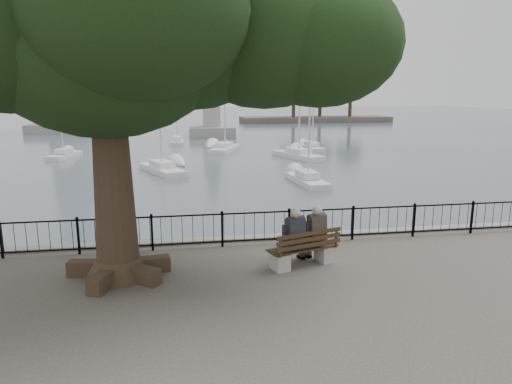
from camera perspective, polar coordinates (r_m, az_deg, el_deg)
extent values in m
cube|color=gray|center=(14.27, -0.33, -7.86)|extent=(200.00, 0.40, 1.20)
plane|color=#3C4955|center=(113.39, -8.47, 9.18)|extent=(260.00, 260.00, 0.00)
cube|color=black|center=(13.36, 0.00, -2.60)|extent=(22.00, 0.04, 0.04)
cube|color=black|center=(13.59, 0.00, -5.99)|extent=(22.00, 0.04, 0.04)
cube|color=gray|center=(11.70, 3.03, -8.68)|extent=(0.50, 0.56, 0.43)
cube|color=gray|center=(12.41, 8.57, -7.58)|extent=(0.50, 0.56, 0.43)
cube|color=black|center=(11.96, 5.91, -6.96)|extent=(1.97, 1.07, 0.04)
cube|color=black|center=(11.63, 6.71, -5.89)|extent=(1.82, 0.61, 0.42)
cube|color=black|center=(11.77, 4.63, -6.60)|extent=(0.46, 0.42, 0.25)
cube|color=black|center=(11.55, 4.97, -4.88)|extent=(0.52, 0.38, 0.63)
sphere|color=tan|center=(11.47, 4.90, -2.70)|extent=(0.24, 0.24, 0.24)
ellipsoid|color=#AAAAAA|center=(11.44, 4.97, -2.55)|extent=(0.25, 0.25, 0.22)
cube|color=black|center=(12.14, 3.84, -7.83)|extent=(0.46, 0.54, 0.47)
cube|color=#282521|center=(12.11, 7.27, -6.12)|extent=(0.46, 0.42, 0.25)
cube|color=#282521|center=(11.90, 7.64, -4.44)|extent=(0.52, 0.38, 0.63)
sphere|color=tan|center=(11.81, 7.58, -2.33)|extent=(0.24, 0.24, 0.24)
ellipsoid|color=#AAAAAA|center=(11.78, 7.66, -2.18)|extent=(0.25, 0.25, 0.22)
cube|color=#282521|center=(12.46, 6.44, -7.33)|extent=(0.46, 0.54, 0.47)
cone|color=black|center=(11.80, -16.77, -8.92)|extent=(1.62, 1.62, 0.48)
cone|color=black|center=(11.16, -17.58, 3.80)|extent=(1.05, 1.05, 5.73)
ellipsoid|color=black|center=(11.12, -18.49, 17.55)|extent=(5.54, 5.54, 4.32)
ellipsoid|color=black|center=(11.44, -8.75, 19.76)|extent=(4.96, 4.96, 3.87)
ellipsoid|color=black|center=(11.31, 1.07, 19.01)|extent=(4.39, 4.39, 3.42)
ellipsoid|color=black|center=(11.21, 8.01, 17.98)|extent=(3.82, 3.82, 2.98)
ellipsoid|color=black|center=(11.13, -29.24, 18.16)|extent=(4.77, 4.77, 3.72)
ellipsoid|color=black|center=(13.02, -21.41, 19.00)|extent=(4.39, 4.39, 3.42)
ellipsoid|color=black|center=(9.48, -14.74, 21.16)|extent=(4.39, 4.39, 3.42)
ellipsoid|color=black|center=(12.47, -5.12, 20.96)|extent=(4.20, 4.20, 3.28)
cube|color=gray|center=(74.13, -21.98, 7.48)|extent=(10.66, 10.66, 1.40)
cone|color=gray|center=(74.45, -22.81, 17.63)|extent=(6.82, 6.82, 25.58)
cube|color=gray|center=(60.58, -5.56, 7.46)|extent=(5.75, 5.75, 1.40)
cube|color=gray|center=(60.43, -5.60, 9.74)|extent=(2.11, 2.49, 3.83)
cube|color=gray|center=(60.39, -5.64, 11.70)|extent=(2.49, 2.87, 0.30)
cube|color=gray|center=(60.68, -5.68, 12.48)|extent=(1.25, 2.11, 1.34)
cube|color=gray|center=(59.73, -5.63, 13.13)|extent=(1.44, 0.96, 1.53)
sphere|color=gray|center=(59.38, -5.62, 14.15)|extent=(1.63, 1.63, 1.63)
cube|color=silver|center=(32.88, -11.64, 2.58)|extent=(3.55, 5.65, 0.61)
cube|color=silver|center=(32.80, -11.68, 3.44)|extent=(1.91, 2.50, 0.46)
cylinder|color=silver|center=(32.16, -12.10, 12.70)|extent=(0.12, 0.12, 10.96)
cube|color=silver|center=(28.34, 6.38, 1.26)|extent=(1.66, 4.89, 0.53)
cube|color=silver|center=(28.25, 6.40, 2.26)|extent=(1.11, 2.02, 0.40)
cylinder|color=silver|center=(27.60, 6.76, 10.75)|extent=(0.11, 0.11, 8.76)
cube|color=silver|center=(39.84, 5.25, 4.39)|extent=(3.57, 6.09, 0.65)
cube|color=silver|center=(39.78, 5.26, 5.10)|extent=(1.95, 2.67, 0.49)
cylinder|color=silver|center=(39.18, 5.52, 12.06)|extent=(0.13, 0.13, 10.04)
cube|color=silver|center=(43.40, -22.81, 4.13)|extent=(2.21, 4.78, 0.51)
cube|color=silver|center=(43.34, -22.86, 4.78)|extent=(1.31, 2.03, 0.38)
cylinder|color=silver|center=(42.83, -23.43, 10.61)|extent=(0.10, 0.10, 9.25)
cube|color=silver|center=(44.71, -3.91, 5.24)|extent=(3.59, 6.17, 0.66)
cube|color=silver|center=(44.66, -3.92, 5.88)|extent=(1.97, 2.70, 0.50)
cylinder|color=silver|center=(44.08, -3.98, 13.24)|extent=(0.13, 0.13, 11.83)
cube|color=silver|center=(46.10, 6.95, 5.39)|extent=(1.47, 4.89, 0.54)
cube|color=silver|center=(46.05, 6.96, 6.00)|extent=(1.04, 2.00, 0.40)
cylinder|color=silver|center=(45.56, 7.18, 10.67)|extent=(0.11, 0.11, 7.90)
cube|color=silver|center=(52.38, -9.79, 6.09)|extent=(1.50, 4.66, 0.51)
cube|color=silver|center=(52.33, -9.81, 6.63)|extent=(1.03, 1.92, 0.38)
cylinder|color=silver|center=(51.86, -10.01, 12.00)|extent=(0.10, 0.10, 10.20)
cube|color=#433E37|center=(94.36, 7.37, 8.97)|extent=(30.00, 8.00, 1.20)
cylinder|color=black|center=(91.01, 4.71, 10.49)|extent=(0.70, 0.70, 4.00)
ellipsoid|color=black|center=(90.99, 4.75, 13.01)|extent=(5.20, 5.20, 4.16)
cylinder|color=black|center=(94.56, 8.00, 10.47)|extent=(0.70, 0.70, 4.00)
ellipsoid|color=black|center=(94.54, 8.07, 12.90)|extent=(5.20, 5.20, 4.16)
cylinder|color=black|center=(95.58, 11.67, 10.36)|extent=(0.70, 0.70, 4.00)
ellipsoid|color=black|center=(95.56, 11.78, 12.76)|extent=(5.20, 5.20, 4.16)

